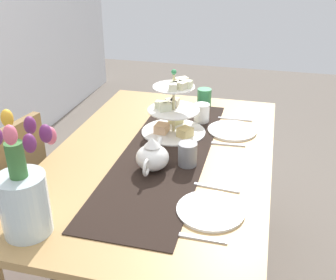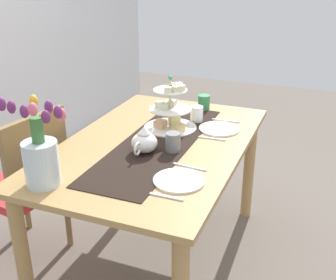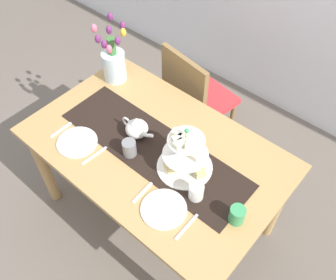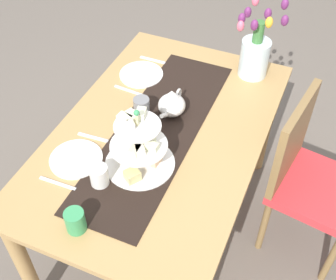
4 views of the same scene
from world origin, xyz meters
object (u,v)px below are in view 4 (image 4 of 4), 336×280
(fork_right, at_px, (93,137))
(dining_table, at_px, (161,149))
(tiered_cake_stand, at_px, (139,148))
(teapot, at_px, (172,104))
(mug_grey, at_px, (142,107))
(dinner_plate_left, at_px, (141,74))
(mug_white_text, at_px, (99,176))
(chair_left, at_px, (308,175))
(knife_right, at_px, (58,183))
(knife_left, at_px, (129,91))
(tulip_vase, at_px, (255,52))
(fork_left, at_px, (153,60))
(mug_orange, at_px, (75,221))
(dinner_plate_right, at_px, (76,159))

(fork_right, bearing_deg, dining_table, 120.56)
(dining_table, bearing_deg, tiered_cake_stand, 0.00)
(teapot, bearing_deg, mug_grey, -62.22)
(dining_table, relative_size, dinner_plate_left, 6.35)
(dinner_plate_left, distance_m, fork_right, 0.51)
(teapot, xyz_separation_m, mug_white_text, (0.51, -0.11, -0.01))
(chair_left, xyz_separation_m, knife_right, (0.68, -0.95, 0.25))
(dining_table, xyz_separation_m, mug_white_text, (0.37, -0.11, 0.16))
(tiered_cake_stand, height_order, knife_left, tiered_cake_stand)
(tulip_vase, xyz_separation_m, fork_right, (0.75, -0.53, -0.13))
(teapot, relative_size, knife_right, 1.40)
(fork_left, xyz_separation_m, mug_orange, (1.10, 0.19, 0.04))
(fork_right, bearing_deg, mug_orange, 22.73)
(chair_left, relative_size, tulip_vase, 2.24)
(knife_left, xyz_separation_m, dinner_plate_right, (0.51, 0.00, 0.00))
(tulip_vase, height_order, dinner_plate_left, tulip_vase)
(chair_left, xyz_separation_m, mug_orange, (0.84, -0.77, 0.30))
(dining_table, relative_size, mug_orange, 15.38)
(tiered_cake_stand, bearing_deg, dinner_plate_left, -155.07)
(knife_left, relative_size, mug_grey, 1.79)
(mug_white_text, bearing_deg, fork_right, -143.77)
(teapot, bearing_deg, knife_right, -24.49)
(dinner_plate_right, relative_size, mug_white_text, 2.42)
(knife_left, distance_m, mug_orange, 0.83)
(chair_left, distance_m, tulip_vase, 0.67)
(dining_table, xyz_separation_m, chair_left, (-0.24, 0.69, -0.14))
(teapot, relative_size, fork_left, 1.59)
(tulip_vase, bearing_deg, mug_grey, -37.05)
(knife_left, bearing_deg, tiered_cake_stand, 31.93)
(tiered_cake_stand, relative_size, mug_orange, 3.20)
(fork_left, height_order, mug_white_text, mug_white_text)
(fork_left, xyz_separation_m, dinner_plate_right, (0.80, 0.00, 0.00))
(tulip_vase, height_order, fork_left, tulip_vase)
(tulip_vase, bearing_deg, dinner_plate_left, -65.80)
(chair_left, relative_size, knife_right, 5.35)
(dining_table, relative_size, tiered_cake_stand, 4.81)
(dinner_plate_left, relative_size, fork_right, 1.53)
(chair_left, height_order, mug_orange, chair_left)
(teapot, bearing_deg, mug_white_text, -11.63)
(dinner_plate_left, relative_size, knife_right, 1.35)
(tiered_cake_stand, bearing_deg, fork_left, -159.67)
(fork_left, relative_size, mug_orange, 1.58)
(tiered_cake_stand, distance_m, dinner_plate_right, 0.29)
(teapot, bearing_deg, fork_right, -42.24)
(tiered_cake_stand, bearing_deg, knife_right, -49.31)
(knife_left, bearing_deg, dinner_plate_left, 180.00)
(tiered_cake_stand, xyz_separation_m, fork_left, (-0.72, -0.27, -0.10))
(fork_left, bearing_deg, mug_grey, 17.94)
(teapot, height_order, dinner_plate_left, teapot)
(dinner_plate_left, distance_m, knife_right, 0.80)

